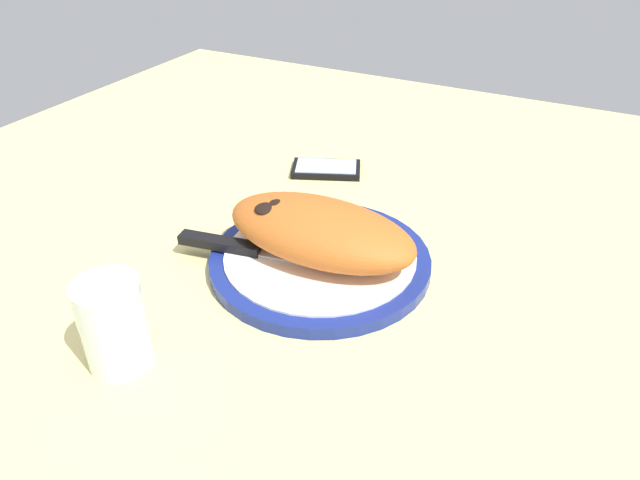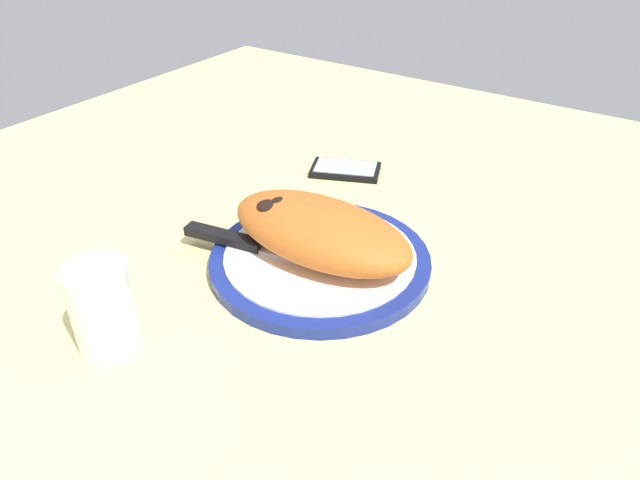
{
  "view_description": "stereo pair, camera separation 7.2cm",
  "coord_description": "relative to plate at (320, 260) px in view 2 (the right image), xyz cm",
  "views": [
    {
      "loc": [
        -27.74,
        54.03,
        43.15
      ],
      "look_at": [
        0.0,
        0.0,
        3.88
      ],
      "focal_mm": 33.18,
      "sensor_mm": 36.0,
      "label": 1
    },
    {
      "loc": [
        -33.96,
        50.35,
        43.15
      ],
      "look_at": [
        0.0,
        0.0,
        3.88
      ],
      "focal_mm": 33.18,
      "sensor_mm": 36.0,
      "label": 2
    }
  ],
  "objects": [
    {
      "name": "knife",
      "position": [
        8.88,
        3.97,
        1.47
      ],
      "size": [
        24.23,
        6.05,
        1.2
      ],
      "color": "silver",
      "rests_on": "plate"
    },
    {
      "name": "plate",
      "position": [
        0.0,
        0.0,
        0.0
      ],
      "size": [
        27.59,
        27.59,
        1.88
      ],
      "color": "navy",
      "rests_on": "ground_plane"
    },
    {
      "name": "fork",
      "position": [
        0.73,
        -4.76,
        1.17
      ],
      "size": [
        15.45,
        5.44,
        0.4
      ],
      "color": "silver",
      "rests_on": "plate"
    },
    {
      "name": "smartphone",
      "position": [
        11.23,
        -24.09,
        -0.34
      ],
      "size": [
        12.62,
        10.1,
        1.16
      ],
      "color": "black",
      "rests_on": "ground_plane"
    },
    {
      "name": "water_glass",
      "position": [
        10.27,
        24.13,
        3.31
      ],
      "size": [
        6.53,
        6.53,
        9.77
      ],
      "color": "silver",
      "rests_on": "ground_plane"
    },
    {
      "name": "ground_plane",
      "position": [
        0.0,
        0.0,
        -2.41
      ],
      "size": [
        150.0,
        150.0,
        3.0
      ],
      "primitive_type": "cube",
      "color": "#E5D684"
    },
    {
      "name": "calzone",
      "position": [
        0.18,
        0.5,
        4.3
      ],
      "size": [
        24.89,
        12.98,
        6.63
      ],
      "color": "#C16023",
      "rests_on": "plate"
    }
  ]
}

